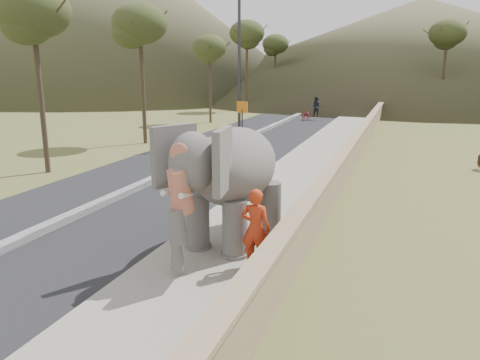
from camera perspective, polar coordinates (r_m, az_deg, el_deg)
name	(u,v)px	position (r m, az deg, el deg)	size (l,w,h in m)	color
ground	(201,280)	(9.80, -4.72, -12.03)	(160.00, 160.00, 0.00)	olive
road	(190,166)	(20.44, -6.12, 1.75)	(7.00, 120.00, 0.03)	black
median	(190,163)	(20.42, -6.13, 2.02)	(0.35, 120.00, 0.22)	black
walkway	(303,173)	(18.86, 7.73, 0.87)	(3.00, 120.00, 0.15)	#9E9687
parapet	(346,164)	(18.51, 12.78, 1.91)	(0.30, 120.00, 1.10)	tan
lamppost	(245,53)	(25.84, 0.58, 15.18)	(1.76, 0.36, 8.00)	#28282D
signboard	(242,116)	(25.02, 0.27, 7.82)	(0.60, 0.08, 2.40)	#2D2D33
hill_left	(117,19)	(75.85, -14.77, 18.50)	(60.00, 60.00, 22.00)	brown
hill_far	(420,46)	(78.08, 21.14, 14.95)	(80.00, 80.00, 14.00)	brown
elephant_and_man	(236,183)	(11.01, -0.53, -0.33)	(2.63, 4.23, 2.86)	slate
motorcyclist	(312,111)	(37.80, 8.73, 8.34)	(1.62, 1.65, 1.87)	maroon
trees	(411,71)	(38.46, 20.08, 12.42)	(48.19, 42.28, 8.62)	#473828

